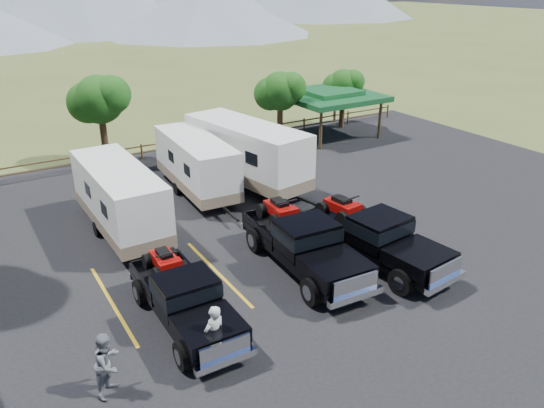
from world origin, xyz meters
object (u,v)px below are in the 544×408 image
pavilion (329,95)px  person_a (215,335)px  person_b (108,363)px  rig_center (303,242)px  trailer_right (247,154)px  rig_right (373,236)px  trailer_center (196,165)px  rig_left (184,297)px  trailer_left (120,199)px

pavilion → person_a: size_ratio=3.23×
pavilion → person_b: 26.53m
rig_center → trailer_right: size_ratio=0.71×
rig_center → rig_right: size_ratio=1.00×
rig_center → person_b: (-8.17, -2.79, -0.16)m
rig_right → trailer_right: trailer_right is taller
trailer_center → trailer_right: 2.74m
trailer_right → trailer_center: bearing=162.0°
rig_left → trailer_left: size_ratio=0.69×
rig_right → person_b: (-10.82, -1.81, -0.14)m
trailer_center → person_b: trailer_center is taller
rig_left → person_b: size_ratio=3.20×
rig_center → rig_right: rig_center is taller
trailer_left → trailer_right: bearing=15.6°
trailer_left → rig_left: bearing=-92.6°
rig_center → trailer_left: size_ratio=0.80×
rig_right → trailer_right: bearing=85.2°
rig_left → trailer_left: (0.25, 7.49, 0.61)m
trailer_right → person_b: (-10.58, -11.51, -0.82)m
trailer_right → person_b: 15.65m
rig_center → trailer_right: (2.40, 8.72, 0.66)m
person_b → rig_left: bearing=-9.8°
pavilion → trailer_center: (-12.32, -5.22, -1.23)m
rig_center → trailer_center: size_ratio=0.82×
trailer_left → trailer_center: trailer_left is taller
rig_right → person_b: rig_right is taller
pavilion → trailer_left: size_ratio=0.72×
person_b → rig_center: bearing=-23.2°
trailer_left → trailer_center: (4.68, 2.55, -0.05)m
pavilion → person_b: bearing=-139.7°
pavilion → rig_right: pavilion is taller
rig_left → rig_right: rig_right is taller
pavilion → trailer_center: 13.44m
trailer_center → person_a: trailer_center is taller
trailer_center → person_a: 13.30m
pavilion → rig_left: bearing=-138.5°
rig_center → pavilion: bearing=53.5°
rig_right → trailer_center: 10.53m
pavilion → person_a: bearing=-134.5°
rig_left → trailer_center: 11.20m
rig_right → person_a: (-7.90, -2.24, -0.11)m
trailer_center → person_a: size_ratio=4.35×
rig_center → person_b: rig_center is taller
trailer_left → person_a: (-0.27, -9.78, -0.61)m
person_b → rig_right: bearing=-32.6°
pavilion → rig_left: pavilion is taller
rig_right → trailer_left: (-7.63, 7.55, 0.50)m
person_a → person_b: person_a is taller
trailer_left → rig_center: bearing=-53.4°
trailer_center → person_b: (-7.87, -11.90, -0.59)m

